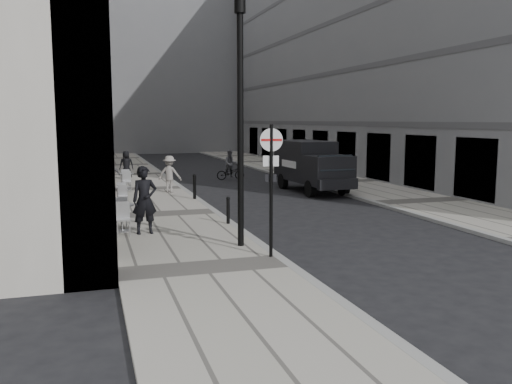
% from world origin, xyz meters
% --- Properties ---
extents(ground, '(120.00, 120.00, 0.00)m').
position_xyz_m(ground, '(0.00, 0.00, 0.00)').
color(ground, black).
rests_on(ground, ground).
extents(sidewalk, '(4.00, 60.00, 0.12)m').
position_xyz_m(sidewalk, '(-2.00, 18.00, 0.06)').
color(sidewalk, '#9F9990').
rests_on(sidewalk, ground).
extents(far_sidewalk, '(4.00, 60.00, 0.12)m').
position_xyz_m(far_sidewalk, '(9.00, 18.00, 0.06)').
color(far_sidewalk, '#9F9990').
rests_on(far_sidewalk, ground).
extents(building_left, '(4.00, 45.00, 18.00)m').
position_xyz_m(building_left, '(-6.00, 24.50, 9.00)').
color(building_left, beige).
rests_on(building_left, ground).
extents(building_right, '(6.00, 45.00, 20.00)m').
position_xyz_m(building_right, '(14.00, 24.50, 10.00)').
color(building_right, slate).
rests_on(building_right, ground).
extents(building_far, '(24.00, 16.00, 22.00)m').
position_xyz_m(building_far, '(1.50, 56.00, 11.00)').
color(building_far, slate).
rests_on(building_far, ground).
extents(walking_man, '(0.80, 0.57, 2.05)m').
position_xyz_m(walking_man, '(-2.94, 6.93, 1.15)').
color(walking_man, black).
rests_on(walking_man, sidewalk).
extents(sign_post, '(0.57, 0.14, 3.31)m').
position_xyz_m(sign_post, '(-0.20, 3.17, 2.25)').
color(sign_post, black).
rests_on(sign_post, sidewalk).
extents(lamppost, '(0.29, 0.29, 6.54)m').
position_xyz_m(lamppost, '(-0.60, 4.56, 3.76)').
color(lamppost, black).
rests_on(lamppost, sidewalk).
extents(bollard_near, '(0.13, 0.13, 1.01)m').
position_xyz_m(bollard_near, '(-0.15, 13.68, 0.62)').
color(bollard_near, black).
rests_on(bollard_near, sidewalk).
extents(bollard_far, '(0.11, 0.11, 0.84)m').
position_xyz_m(bollard_far, '(-0.15, 7.74, 0.54)').
color(bollard_far, black).
rests_on(bollard_far, sidewalk).
extents(panel_van, '(2.17, 5.38, 2.50)m').
position_xyz_m(panel_van, '(5.99, 15.30, 1.41)').
color(panel_van, black).
rests_on(panel_van, ground).
extents(cyclist, '(1.68, 0.65, 1.79)m').
position_xyz_m(cyclist, '(3.52, 21.58, 0.70)').
color(cyclist, black).
rests_on(cyclist, ground).
extents(pedestrian_a, '(1.03, 0.56, 1.67)m').
position_xyz_m(pedestrian_a, '(-3.60, 16.31, 0.96)').
color(pedestrian_a, slate).
rests_on(pedestrian_a, sidewalk).
extents(pedestrian_b, '(1.29, 1.06, 1.74)m').
position_xyz_m(pedestrian_b, '(-0.86, 16.21, 0.99)').
color(pedestrian_b, gray).
rests_on(pedestrian_b, sidewalk).
extents(pedestrian_c, '(0.82, 0.55, 1.65)m').
position_xyz_m(pedestrian_c, '(-2.43, 22.80, 0.94)').
color(pedestrian_c, black).
rests_on(pedestrian_c, sidewalk).
extents(cafe_table_near, '(0.77, 1.74, 0.99)m').
position_xyz_m(cafe_table_near, '(-3.60, 7.43, 0.62)').
color(cafe_table_near, '#ADADB0').
rests_on(cafe_table_near, sidewalk).
extents(cafe_table_mid, '(0.68, 1.52, 0.87)m').
position_xyz_m(cafe_table_mid, '(-3.27, 12.84, 0.56)').
color(cafe_table_mid, silver).
rests_on(cafe_table_mid, sidewalk).
extents(cafe_table_far, '(0.76, 1.71, 0.97)m').
position_xyz_m(cafe_table_far, '(-2.80, 17.56, 0.61)').
color(cafe_table_far, '#B6B7B9').
rests_on(cafe_table_far, sidewalk).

